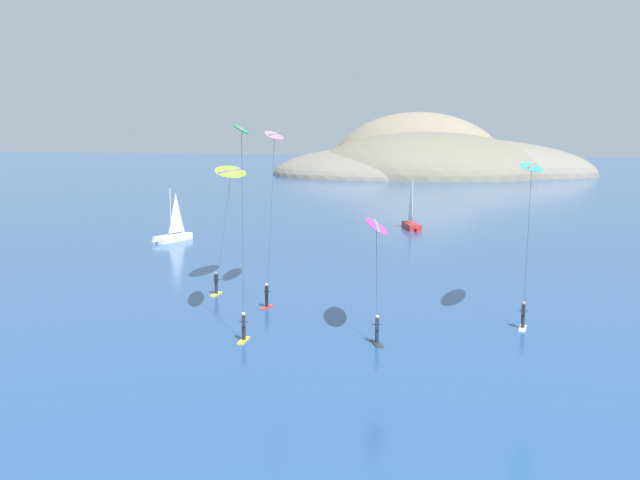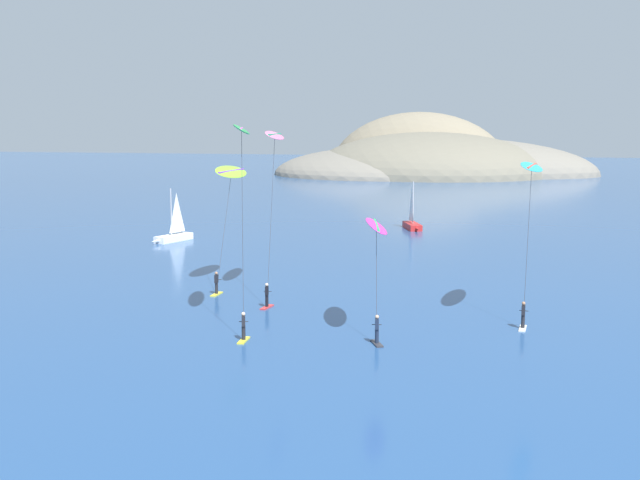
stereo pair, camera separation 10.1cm
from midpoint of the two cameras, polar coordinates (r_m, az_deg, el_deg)
The scene contains 8 objects.
headland_island at distance 203.62m, azimuth 7.32°, elevation 4.68°, with size 79.28×54.47×31.13m.
sailboat_near at distance 86.89m, azimuth -10.58°, elevation 0.31°, with size 2.71×5.93×5.70m.
sailboat_far at distance 96.04m, azimuth 6.53°, elevation 1.15°, with size 3.01×5.87×5.70m.
kitesurfer_magenta at distance 46.69m, azimuth 3.98°, elevation 0.44°, with size 2.55×5.69×6.98m.
kitesurfer_pink at distance 57.28m, azimuth -3.35°, elevation 6.50°, with size 2.00×7.69×12.02m.
kitesurfer_lime at distance 61.42m, azimuth -6.46°, elevation 4.34°, with size 1.59×7.14×9.34m.
kitesurfer_cyan at distance 51.43m, azimuth 14.72°, elevation 4.30°, with size 1.86×6.08×10.15m.
kitesurfer_green at distance 47.66m, azimuth -5.65°, elevation 6.46°, with size 2.69×5.94×12.48m.
Camera 1 is at (11.13, -17.73, 12.42)m, focal length 45.00 mm.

